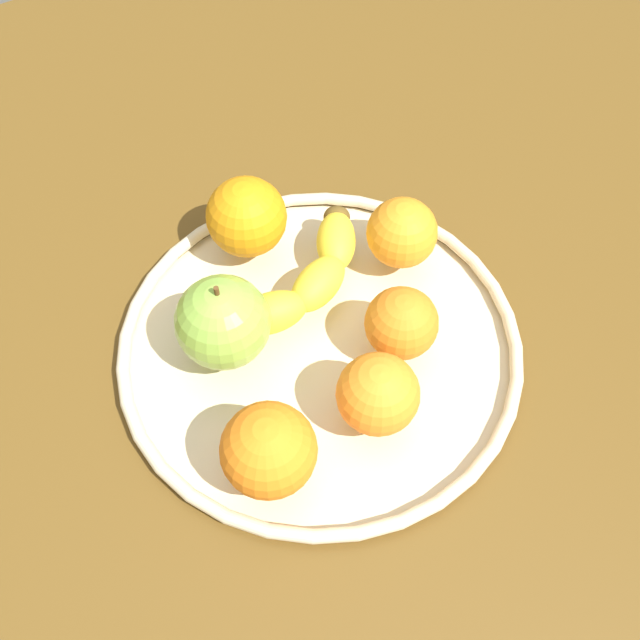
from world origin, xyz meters
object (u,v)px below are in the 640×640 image
(banana, at_px, (310,275))
(apple, at_px, (223,322))
(orange_back_left, at_px, (377,395))
(orange_back_right, at_px, (243,218))
(orange_front_left, at_px, (402,233))
(fruit_bowl, at_px, (320,344))
(orange_center, at_px, (269,450))
(orange_front_right, at_px, (401,323))

(banana, distance_m, apple, 0.10)
(banana, xyz_separation_m, orange_back_left, (-0.02, -0.14, 0.02))
(apple, height_order, orange_back_left, apple)
(orange_back_left, bearing_deg, orange_back_right, 90.60)
(orange_back_left, xyz_separation_m, orange_back_right, (-0.00, 0.22, 0.00))
(orange_back_right, height_order, orange_front_left, orange_back_right)
(banana, bearing_deg, orange_back_right, 85.89)
(fruit_bowl, height_order, orange_back_right, orange_back_right)
(orange_back_left, height_order, orange_front_left, orange_back_left)
(orange_center, bearing_deg, apple, 78.66)
(banana, distance_m, orange_front_left, 0.10)
(banana, bearing_deg, orange_center, -154.05)
(orange_back_right, xyz_separation_m, orange_front_left, (0.12, -0.09, -0.00))
(fruit_bowl, distance_m, orange_front_left, 0.13)
(apple, xyz_separation_m, orange_back_right, (0.07, 0.10, -0.00))
(orange_back_left, xyz_separation_m, orange_center, (-0.10, 0.00, 0.00))
(fruit_bowl, bearing_deg, orange_center, -139.33)
(orange_back_left, distance_m, orange_front_left, 0.17)
(fruit_bowl, xyz_separation_m, orange_front_left, (0.12, 0.04, 0.04))
(orange_back_left, bearing_deg, banana, 80.39)
(banana, distance_m, orange_back_right, 0.08)
(apple, xyz_separation_m, orange_front_left, (0.19, 0.01, -0.01))
(apple, relative_size, orange_back_right, 1.17)
(fruit_bowl, bearing_deg, apple, 154.85)
(orange_back_right, height_order, orange_front_right, orange_back_right)
(orange_back_right, bearing_deg, orange_front_right, -70.67)
(fruit_bowl, xyz_separation_m, orange_front_right, (0.06, -0.04, 0.04))
(orange_back_left, bearing_deg, apple, 120.90)
(orange_center, bearing_deg, orange_front_left, 30.37)
(fruit_bowl, xyz_separation_m, banana, (0.02, 0.05, 0.03))
(fruit_bowl, distance_m, banana, 0.06)
(apple, bearing_deg, fruit_bowl, -25.15)
(orange_center, distance_m, orange_front_right, 0.16)
(banana, height_order, orange_front_right, orange_front_right)
(apple, height_order, orange_center, apple)
(banana, bearing_deg, apple, 167.71)
(orange_front_left, bearing_deg, orange_back_right, 142.90)
(apple, distance_m, orange_front_right, 0.15)
(banana, height_order, apple, apple)
(orange_back_right, bearing_deg, orange_back_left, -89.40)
(orange_back_left, distance_m, orange_front_right, 0.07)
(fruit_bowl, distance_m, apple, 0.10)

